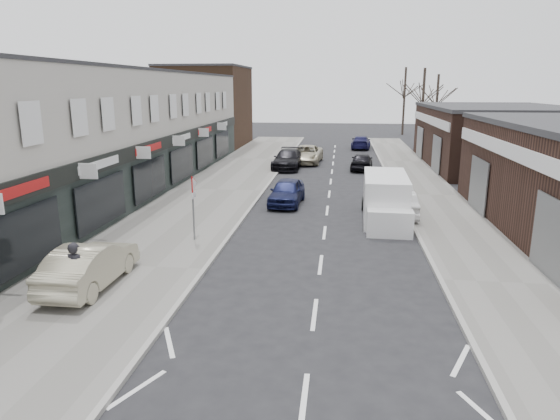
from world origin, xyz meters
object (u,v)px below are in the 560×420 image
(pedestrian, at_px, (76,271))
(parked_car_right_a, at_px, (397,202))
(parked_car_left_a, at_px, (287,192))
(parked_car_right_b, at_px, (362,161))
(parked_car_left_c, at_px, (306,154))
(parked_car_right_c, at_px, (361,142))
(sedan_on_pavement, at_px, (90,265))
(warning_sign, at_px, (193,189))
(white_van, at_px, (385,200))
(parked_car_left_b, at_px, (288,159))

(pedestrian, distance_m, parked_car_right_a, 15.35)
(parked_car_right_a, bearing_deg, parked_car_left_a, -21.41)
(parked_car_left_a, bearing_deg, parked_car_right_b, 73.28)
(parked_car_right_b, bearing_deg, parked_car_left_a, 74.92)
(parked_car_left_c, bearing_deg, parked_car_right_c, 68.34)
(parked_car_left_c, bearing_deg, parked_car_left_a, -86.67)
(parked_car_left_c, height_order, parked_car_right_a, parked_car_left_c)
(pedestrian, relative_size, parked_car_right_c, 0.39)
(parked_car_right_c, bearing_deg, parked_car_left_a, 83.78)
(sedan_on_pavement, xyz_separation_m, parked_car_right_a, (10.37, 10.41, -0.13))
(warning_sign, distance_m, parked_car_right_b, 20.54)
(sedan_on_pavement, relative_size, parked_car_right_c, 0.93)
(warning_sign, xyz_separation_m, parked_car_right_c, (7.77, 32.32, -1.55))
(white_van, relative_size, parked_car_left_a, 1.39)
(parked_car_left_a, relative_size, parked_car_right_a, 0.97)
(white_van, distance_m, parked_car_left_b, 15.83)
(sedan_on_pavement, relative_size, parked_car_left_c, 0.82)
(white_van, height_order, parked_car_right_a, white_van)
(parked_car_left_b, distance_m, parked_car_left_c, 3.30)
(parked_car_left_a, bearing_deg, white_van, -26.20)
(warning_sign, distance_m, white_van, 9.08)
(parked_car_left_c, relative_size, parked_car_right_b, 1.33)
(parked_car_left_a, height_order, parked_car_right_c, parked_car_left_a)
(white_van, xyz_separation_m, parked_car_right_c, (-0.12, 27.99, -0.37))
(pedestrian, bearing_deg, parked_car_left_b, -86.85)
(parked_car_right_a, bearing_deg, parked_car_right_b, -88.51)
(warning_sign, relative_size, parked_car_right_c, 0.60)
(sedan_on_pavement, xyz_separation_m, parked_car_left_a, (4.80, 12.22, -0.13))
(white_van, xyz_separation_m, parked_car_right_a, (0.65, 0.99, -0.34))
(pedestrian, height_order, parked_car_left_a, pedestrian)
(parked_car_left_c, bearing_deg, white_van, -71.08)
(white_van, bearing_deg, parked_car_right_b, 94.03)
(parked_car_left_b, bearing_deg, sedan_on_pavement, -96.37)
(warning_sign, xyz_separation_m, parked_car_left_a, (2.96, 7.13, -1.52))
(white_van, xyz_separation_m, pedestrian, (-9.61, -10.43, -0.03))
(parked_car_left_c, relative_size, parked_car_right_c, 1.15)
(parked_car_left_c, distance_m, parked_car_right_b, 5.27)
(warning_sign, distance_m, parked_car_left_c, 22.25)
(sedan_on_pavement, bearing_deg, parked_car_left_c, -99.91)
(white_van, distance_m, parked_car_right_c, 28.00)
(parked_car_right_b, bearing_deg, parked_car_right_c, -86.69)
(sedan_on_pavement, distance_m, parked_car_right_b, 25.89)
(parked_car_right_b, bearing_deg, pedestrian, 75.28)
(white_van, relative_size, parked_car_right_c, 1.24)
(pedestrian, xyz_separation_m, parked_car_left_a, (4.68, 13.23, -0.31))
(pedestrian, distance_m, parked_car_left_a, 14.04)
(sedan_on_pavement, bearing_deg, parked_car_right_c, -104.27)
(warning_sign, distance_m, parked_car_left_a, 7.87)
(pedestrian, xyz_separation_m, parked_car_left_c, (4.68, 28.10, -0.28))
(warning_sign, bearing_deg, pedestrian, -105.74)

